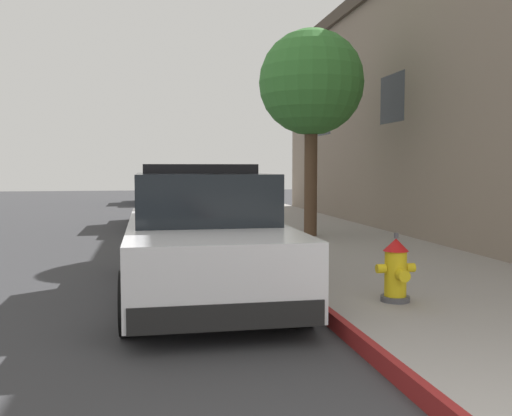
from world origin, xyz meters
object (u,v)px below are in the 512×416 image
object	(u,v)px
fire_hydrant	(396,270)
street_tree	(311,84)
police_cruiser	(202,237)
parked_car_dark_far	(162,187)
parked_car_silver_ahead	(174,199)

from	to	relation	value
fire_hydrant	street_tree	bearing A→B (deg)	82.55
police_cruiser	parked_car_dark_far	distance (m)	19.50
parked_car_silver_ahead	street_tree	distance (m)	5.85
fire_hydrant	police_cruiser	bearing A→B (deg)	142.33
parked_car_dark_far	street_tree	bearing A→B (deg)	-79.54
police_cruiser	parked_car_dark_far	bearing A→B (deg)	89.96
parked_car_dark_far	fire_hydrant	size ratio (longest dim) A/B	6.37
parked_car_silver_ahead	street_tree	size ratio (longest dim) A/B	1.10
street_tree	parked_car_silver_ahead	bearing A→B (deg)	121.52
police_cruiser	parked_car_silver_ahead	xyz separation A→B (m)	(0.06, 8.95, -0.00)
parked_car_silver_ahead	parked_car_dark_far	size ratio (longest dim) A/B	1.00
police_cruiser	parked_car_silver_ahead	size ratio (longest dim) A/B	1.00
parked_car_silver_ahead	fire_hydrant	size ratio (longest dim) A/B	6.37
parked_car_dark_far	parked_car_silver_ahead	bearing A→B (deg)	-89.75
police_cruiser	parked_car_dark_far	xyz separation A→B (m)	(0.01, 19.50, -0.00)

